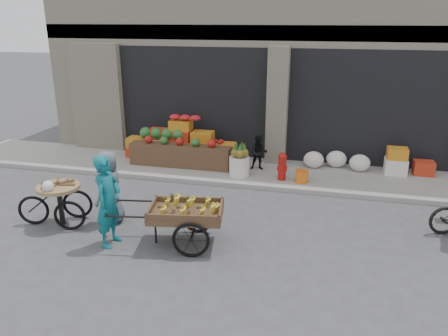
% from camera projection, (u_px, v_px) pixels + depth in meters
% --- Properties ---
extents(ground, '(80.00, 80.00, 0.00)m').
position_uv_depth(ground, '(239.00, 252.00, 7.85)').
color(ground, '#424244').
rests_on(ground, ground).
extents(sidewalk, '(18.00, 2.20, 0.12)m').
position_uv_depth(sidewalk, '(271.00, 173.00, 11.60)').
color(sidewalk, gray).
rests_on(sidewalk, ground).
extents(building, '(14.00, 6.45, 7.00)m').
position_uv_depth(building, '(291.00, 37.00, 14.12)').
color(building, beige).
rests_on(building, ground).
extents(fruit_display, '(3.10, 1.12, 1.24)m').
position_uv_depth(fruit_display, '(185.00, 143.00, 12.21)').
color(fruit_display, red).
rests_on(fruit_display, sidewalk).
extents(pineapple_bin, '(0.52, 0.52, 0.50)m').
position_uv_depth(pineapple_bin, '(239.00, 166.00, 11.20)').
color(pineapple_bin, silver).
rests_on(pineapple_bin, sidewalk).
extents(fire_hydrant, '(0.22, 0.22, 0.71)m').
position_uv_depth(fire_hydrant, '(282.00, 165.00, 10.87)').
color(fire_hydrant, '#A5140F').
rests_on(fire_hydrant, sidewalk).
extents(orange_bucket, '(0.32, 0.32, 0.30)m').
position_uv_depth(orange_bucket, '(302.00, 176.00, 10.79)').
color(orange_bucket, orange).
rests_on(orange_bucket, sidewalk).
extents(right_bay_goods, '(3.35, 0.60, 0.70)m').
position_uv_depth(right_bay_goods, '(373.00, 162.00, 11.45)').
color(right_bay_goods, silver).
rests_on(right_bay_goods, sidewalk).
extents(seated_person, '(0.51, 0.43, 0.93)m').
position_uv_depth(seated_person, '(259.00, 153.00, 11.59)').
color(seated_person, black).
rests_on(seated_person, sidewalk).
extents(banana_cart, '(2.37, 1.27, 0.94)m').
position_uv_depth(banana_cart, '(183.00, 210.00, 7.91)').
color(banana_cart, brown).
rests_on(banana_cart, ground).
extents(vendor_woman, '(0.45, 0.65, 1.72)m').
position_uv_depth(vendor_woman, '(108.00, 201.00, 7.85)').
color(vendor_woman, '#0F6877').
rests_on(vendor_woman, ground).
extents(tricycle_cart, '(1.46, 1.04, 0.95)m').
position_uv_depth(tricycle_cart, '(59.00, 198.00, 8.73)').
color(tricycle_cart, '#9E7F51').
rests_on(tricycle_cart, ground).
extents(vendor_grey, '(0.53, 0.77, 1.52)m').
position_uv_depth(vendor_grey, '(109.00, 188.00, 8.74)').
color(vendor_grey, slate).
rests_on(vendor_grey, ground).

